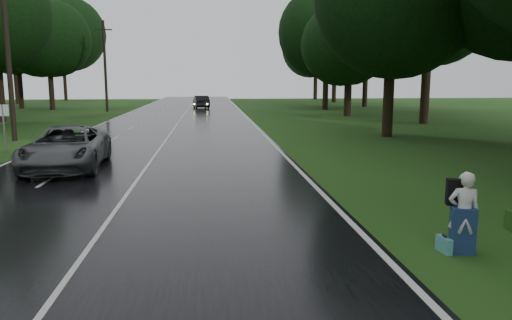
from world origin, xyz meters
The scene contains 15 objects.
ground centered at (0.00, 0.00, 0.00)m, with size 160.00×160.00×0.00m, color #224915.
road centered at (0.00, 20.00, 0.02)m, with size 12.00×140.00×0.04m, color black.
lane_center centered at (0.00, 20.00, 0.04)m, with size 0.12×140.00×0.01m, color silver.
grey_car centered at (-2.99, 10.15, 0.84)m, with size 2.67×5.79×1.61m, color #525558.
far_car centered at (1.48, 49.84, 0.79)m, with size 1.58×4.52×1.49m, color black.
hitchhiker centered at (7.43, -0.03, 0.77)m, with size 0.68×0.65×1.65m.
suitcase centered at (7.10, 0.02, 0.16)m, with size 0.13×0.44×0.31m, color teal.
utility_pole_mid centered at (-8.50, 19.65, 0.00)m, with size 1.80×0.28×10.95m, color black, non-canonical shape.
utility_pole_far centered at (-8.50, 45.16, 0.00)m, with size 1.80×0.28×9.54m, color black, non-canonical shape.
road_sign_b centered at (-7.20, 15.10, 0.00)m, with size 0.54×0.10×2.26m, color white, non-canonical shape.
tree_left_e centered at (-14.51, 32.98, 0.00)m, with size 9.76×9.76×15.25m, color black, non-canonical shape.
tree_left_f centered at (-15.34, 48.91, 0.00)m, with size 9.05×9.05×14.13m, color black, non-canonical shape.
tree_right_d centered at (13.17, 19.69, 0.00)m, with size 8.84×8.84×13.81m, color black, non-canonical shape.
tree_right_e centered at (15.46, 36.43, 0.00)m, with size 7.21×7.21×11.26m, color black, non-canonical shape.
tree_right_f centered at (15.69, 46.39, 0.00)m, with size 9.36×9.36×14.63m, color black, non-canonical shape.
Camera 1 is at (2.48, -8.92, 3.41)m, focal length 34.32 mm.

